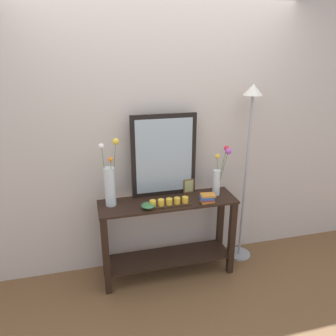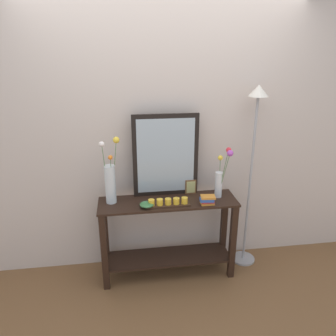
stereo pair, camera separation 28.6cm
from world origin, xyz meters
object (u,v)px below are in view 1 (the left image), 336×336
tall_vase_left (110,183)px  picture_frame_small (189,186)px  decorative_bowl (148,205)px  candle_tray (169,203)px  floor_lamp (248,147)px  vase_right (219,175)px  book_stack (207,198)px  mirror_leaning (164,156)px  console_table (168,231)px

tall_vase_left → picture_frame_small: size_ratio=4.35×
tall_vase_left → decorative_bowl: size_ratio=4.85×
candle_tray → floor_lamp: floor_lamp is taller
vase_right → floor_lamp: (0.32, 0.08, 0.23)m
picture_frame_small → book_stack: size_ratio=0.95×
mirror_leaning → book_stack: mirror_leaning is taller
tall_vase_left → vase_right: size_ratio=1.23×
vase_right → decorative_bowl: vase_right is taller
tall_vase_left → mirror_leaning: bearing=11.4°
vase_right → floor_lamp: size_ratio=0.27×
floor_lamp → tall_vase_left: bearing=-177.9°
picture_frame_small → console_table: bearing=-151.4°
vase_right → console_table: bearing=-178.0°
mirror_leaning → picture_frame_small: mirror_leaning is taller
picture_frame_small → candle_tray: bearing=-138.6°
tall_vase_left → book_stack: tall_vase_left is taller
candle_tray → decorative_bowl: size_ratio=3.14×
vase_right → picture_frame_small: bearing=156.0°
mirror_leaning → decorative_bowl: size_ratio=6.20×
vase_right → candle_tray: bearing=-167.9°
tall_vase_left → floor_lamp: 1.34m
mirror_leaning → vase_right: size_ratio=1.57×
console_table → book_stack: 0.51m
candle_tray → book_stack: book_stack is taller
vase_right → book_stack: 0.26m
book_stack → floor_lamp: 0.65m
candle_tray → decorative_bowl: 0.19m
decorative_bowl → floor_lamp: size_ratio=0.07×
mirror_leaning → candle_tray: size_ratio=1.97×
floor_lamp → mirror_leaning: bearing=176.2°
candle_tray → decorative_bowl: candle_tray is taller
tall_vase_left → vase_right: tall_vase_left is taller
console_table → candle_tray: 0.36m
console_table → mirror_leaning: (-0.00, 0.15, 0.71)m
tall_vase_left → book_stack: 0.88m
console_table → candle_tray: size_ratio=3.23×
candle_tray → floor_lamp: size_ratio=0.22×
tall_vase_left → book_stack: size_ratio=4.14×
console_table → floor_lamp: (0.82, 0.09, 0.75)m
mirror_leaning → vase_right: 0.54m
book_stack → mirror_leaning: bearing=142.8°
candle_tray → floor_lamp: bearing=12.7°
console_table → decorative_bowl: decorative_bowl is taller
mirror_leaning → tall_vase_left: bearing=-168.6°
book_stack → floor_lamp: floor_lamp is taller
book_stack → tall_vase_left: bearing=169.5°
tall_vase_left → floor_lamp: size_ratio=0.34×
book_stack → candle_tray: bearing=176.8°
decorative_bowl → floor_lamp: bearing=10.7°
mirror_leaning → decorative_bowl: (-0.20, -0.25, -0.36)m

